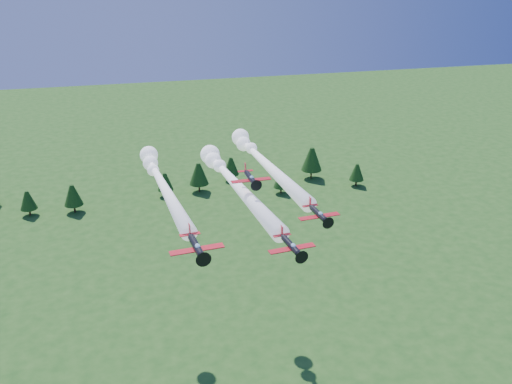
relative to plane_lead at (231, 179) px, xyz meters
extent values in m
cylinder|color=black|center=(2.61, -25.18, 0.00)|extent=(1.34, 4.74, 0.87)
cone|color=black|center=(2.89, -27.90, 0.00)|extent=(0.94, 0.86, 0.87)
cone|color=black|center=(2.94, -28.41, 0.00)|extent=(0.42, 0.43, 0.38)
cylinder|color=black|center=(2.96, -28.56, 0.00)|extent=(1.81, 0.22, 1.82)
cube|color=red|center=(2.64, -25.53, -0.28)|extent=(6.49, 1.82, 0.10)
cube|color=red|center=(2.29, -22.13, 0.04)|extent=(2.57, 0.99, 0.06)
cube|color=red|center=(2.28, -22.04, 0.74)|extent=(0.16, 0.83, 1.26)
ellipsoid|color=#98CEEC|center=(2.69, -25.96, 0.35)|extent=(0.73, 1.10, 0.54)
sphere|color=white|center=(-0.66, 6.35, 0.00)|extent=(2.30, 2.30, 2.30)
sphere|color=white|center=(-1.07, 10.33, 0.00)|extent=(3.00, 3.00, 3.00)
sphere|color=white|center=(-1.48, 14.30, 0.00)|extent=(3.70, 3.70, 3.70)
cylinder|color=black|center=(-8.69, -16.26, -3.21)|extent=(1.59, 5.84, 1.07)
cone|color=black|center=(-8.38, -19.61, -3.21)|extent=(1.15, 1.06, 1.07)
cone|color=black|center=(-8.33, -20.25, -3.21)|extent=(0.51, 0.52, 0.47)
cylinder|color=black|center=(-8.31, -20.43, -3.21)|extent=(2.24, 0.25, 2.24)
cube|color=red|center=(-8.65, -16.69, -3.55)|extent=(8.00, 2.16, 0.13)
cube|color=red|center=(-9.04, -12.49, -3.15)|extent=(3.17, 1.19, 0.07)
cube|color=red|center=(-9.05, -12.38, -2.30)|extent=(0.19, 1.02, 1.55)
ellipsoid|color=#98CEEC|center=(-8.61, -17.22, -2.78)|extent=(0.88, 1.35, 0.67)
sphere|color=white|center=(-11.75, 16.77, -3.21)|extent=(2.30, 2.30, 2.30)
sphere|color=white|center=(-12.12, 20.84, -3.21)|extent=(3.00, 3.00, 3.00)
sphere|color=white|center=(-12.50, 24.92, -3.21)|extent=(3.70, 3.70, 3.70)
cylinder|color=black|center=(10.42, -14.43, -1.16)|extent=(1.26, 4.82, 0.88)
cone|color=black|center=(10.64, -17.20, -1.16)|extent=(0.94, 0.86, 0.88)
cone|color=black|center=(10.68, -17.73, -1.16)|extent=(0.42, 0.43, 0.39)
cylinder|color=black|center=(10.69, -17.88, -1.16)|extent=(1.85, 0.18, 1.85)
cube|color=red|center=(10.44, -14.78, -1.44)|extent=(6.60, 1.70, 0.11)
cube|color=red|center=(10.17, -11.31, -1.11)|extent=(2.61, 0.95, 0.06)
cube|color=red|center=(10.16, -11.22, -0.41)|extent=(0.15, 0.84, 1.28)
ellipsoid|color=#98CEEC|center=(10.48, -15.22, -0.80)|extent=(0.72, 1.11, 0.55)
sphere|color=white|center=(7.84, 17.94, -1.16)|extent=(2.30, 2.30, 2.30)
sphere|color=white|center=(7.52, 22.02, -1.16)|extent=(3.00, 3.00, 3.00)
sphere|color=white|center=(7.19, 26.10, -1.16)|extent=(3.70, 3.70, 3.70)
cylinder|color=black|center=(1.43, -7.74, 3.05)|extent=(0.97, 4.62, 0.85)
cone|color=black|center=(1.50, -10.43, 3.05)|extent=(0.87, 0.79, 0.85)
cone|color=black|center=(1.52, -10.94, 3.05)|extent=(0.39, 0.39, 0.38)
cylinder|color=black|center=(1.52, -11.08, 3.05)|extent=(1.79, 0.08, 1.79)
cube|color=red|center=(1.44, -8.08, 2.77)|extent=(6.34, 1.32, 0.10)
cube|color=red|center=(1.35, -4.72, 3.09)|extent=(2.49, 0.79, 0.06)
cube|color=red|center=(1.35, -4.63, 3.77)|extent=(0.10, 0.81, 1.24)
ellipsoid|color=#98CEEC|center=(1.45, -8.51, 3.39)|extent=(0.64, 1.04, 0.53)
cylinder|color=#382314|center=(20.99, 101.91, -40.28)|extent=(0.60, 0.60, 2.50)
cone|color=#183911|center=(20.99, 101.91, -35.82)|extent=(5.71, 5.71, 6.43)
cylinder|color=#382314|center=(-47.19, 88.63, -40.38)|extent=(0.60, 0.60, 2.30)
cone|color=#183911|center=(-47.19, 88.63, -36.27)|extent=(5.26, 5.26, 5.91)
cylinder|color=#382314|center=(50.17, 97.13, -39.88)|extent=(0.60, 0.60, 3.30)
cone|color=#183911|center=(50.17, 97.13, -33.99)|extent=(7.54, 7.54, 8.48)
cylinder|color=#382314|center=(63.33, 86.21, -40.39)|extent=(0.60, 0.60, 2.29)
cone|color=#183911|center=(63.33, 86.21, -36.30)|extent=(5.23, 5.23, 5.88)
cylinder|color=#382314|center=(-3.67, 93.43, -40.36)|extent=(0.60, 0.60, 2.34)
cone|color=#183911|center=(-3.67, 93.43, -36.17)|extent=(5.36, 5.36, 6.03)
cylinder|color=#382314|center=(35.28, 86.21, -40.38)|extent=(0.60, 0.60, 2.31)
cone|color=#183911|center=(35.28, 86.21, -36.25)|extent=(5.28, 5.28, 5.94)
cylinder|color=#382314|center=(-33.48, 87.61, -40.22)|extent=(0.60, 0.60, 2.62)
cone|color=#183911|center=(-33.48, 87.61, -35.54)|extent=(5.99, 5.99, 6.74)
cylinder|color=#382314|center=(8.08, 94.70, -40.07)|extent=(0.60, 0.60, 2.92)
cone|color=#183911|center=(8.08, 94.70, -34.85)|extent=(6.68, 6.68, 7.51)
camera|label=1|loc=(-18.23, -88.19, 35.40)|focal=40.00mm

